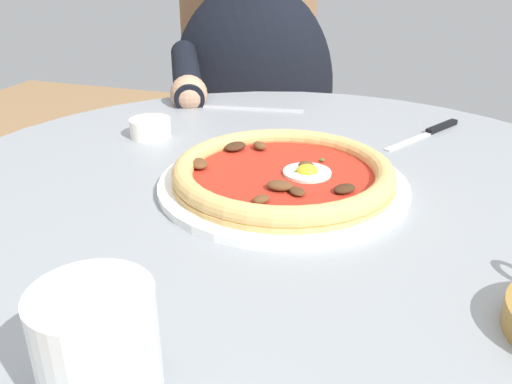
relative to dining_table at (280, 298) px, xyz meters
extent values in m
cylinder|color=gray|center=(0.00, 0.00, 0.15)|extent=(0.95, 0.95, 0.03)
cylinder|color=white|center=(0.00, 0.00, 0.17)|extent=(0.31, 0.31, 0.01)
cylinder|color=tan|center=(0.00, 0.00, 0.18)|extent=(0.27, 0.27, 0.01)
torus|color=tan|center=(0.00, 0.00, 0.19)|extent=(0.27, 0.27, 0.03)
cylinder|color=red|center=(0.00, 0.00, 0.18)|extent=(0.26, 0.26, 0.00)
cylinder|color=white|center=(-0.01, 0.03, 0.19)|extent=(0.06, 0.06, 0.00)
ellipsoid|color=yellow|center=(-0.01, 0.03, 0.19)|extent=(0.03, 0.03, 0.02)
ellipsoid|color=brown|center=(-0.07, -0.05, 0.19)|extent=(0.03, 0.03, 0.01)
ellipsoid|color=brown|center=(0.02, -0.10, 0.19)|extent=(0.04, 0.03, 0.01)
ellipsoid|color=brown|center=(0.05, 0.01, 0.19)|extent=(0.02, 0.03, 0.01)
ellipsoid|color=brown|center=(0.09, 0.00, 0.19)|extent=(0.03, 0.02, 0.01)
ellipsoid|color=brown|center=(-0.02, 0.02, 0.19)|extent=(0.03, 0.03, 0.01)
ellipsoid|color=#4C2D19|center=(0.05, 0.03, 0.19)|extent=(0.03, 0.03, 0.01)
ellipsoid|color=#3D2314|center=(0.03, 0.08, 0.19)|extent=(0.03, 0.03, 0.01)
ellipsoid|color=#3D2314|center=(-0.06, -0.08, 0.19)|extent=(0.04, 0.03, 0.01)
ellipsoid|color=#2D6B28|center=(-0.05, 0.04, 0.19)|extent=(0.01, 0.01, 0.00)
ellipsoid|color=#2D6B28|center=(0.05, 0.09, 0.19)|extent=(0.01, 0.01, 0.00)
ellipsoid|color=#2D6B28|center=(0.00, 0.02, 0.19)|extent=(0.01, 0.01, 0.00)
cylinder|color=silver|center=(0.37, -0.01, 0.21)|extent=(0.08, 0.08, 0.09)
cube|color=silver|center=(-0.22, 0.14, 0.17)|extent=(0.10, 0.06, 0.00)
cube|color=black|center=(-0.31, 0.18, 0.17)|extent=(0.08, 0.05, 0.01)
cylinder|color=white|center=(-0.12, -0.25, 0.18)|extent=(0.06, 0.06, 0.03)
cylinder|color=olive|center=(-0.12, -0.25, 0.19)|extent=(0.05, 0.05, 0.01)
cube|color=#BCBCC1|center=(-0.31, -0.15, 0.17)|extent=(0.04, 0.18, 0.00)
cube|color=#282833|center=(-0.65, -0.26, -0.36)|extent=(0.39, 0.42, 0.45)
ellipsoid|color=black|center=(-0.65, -0.26, 0.11)|extent=(0.35, 0.45, 0.51)
cylinder|color=black|center=(-0.40, -0.32, 0.20)|extent=(0.26, 0.17, 0.09)
sphere|color=tan|center=(-0.31, -0.27, 0.19)|extent=(0.07, 0.07, 0.07)
cube|color=#957050|center=(-0.69, -0.28, -0.13)|extent=(0.54, 0.54, 0.02)
cube|color=#957050|center=(-0.88, -0.35, 0.09)|extent=(0.16, 0.36, 0.42)
cylinder|color=#8E6B4C|center=(-0.45, -0.38, -0.36)|extent=(0.02, 0.02, 0.45)
cylinder|color=#8E6B4C|center=(-0.59, -0.03, -0.36)|extent=(0.02, 0.02, 0.45)
cylinder|color=#8E6B4C|center=(-0.80, -0.52, -0.36)|extent=(0.02, 0.02, 0.45)
cylinder|color=#8E6B4C|center=(-0.94, -0.17, -0.36)|extent=(0.02, 0.02, 0.45)
cylinder|color=#8E6B4C|center=(-0.61, 0.42, -0.36)|extent=(0.02, 0.02, 0.45)
camera|label=1|loc=(0.58, 0.16, 0.44)|focal=37.62mm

